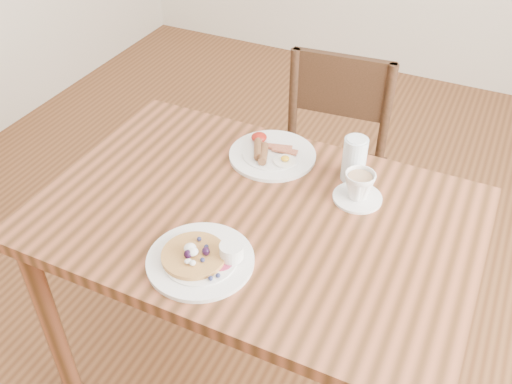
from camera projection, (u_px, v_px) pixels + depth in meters
ground at (256, 370)px, 2.04m from camera, size 5.00×5.00×0.00m
dining_table at (256, 238)px, 1.63m from camera, size 1.20×0.80×0.75m
chair_far at (327, 164)px, 2.18m from camera, size 0.46×0.46×0.88m
pancake_plate at (202, 258)px, 1.41m from camera, size 0.27×0.27×0.06m
breakfast_plate at (271, 153)px, 1.77m from camera, size 0.27×0.27×0.04m
teacup_saucer at (359, 187)px, 1.59m from camera, size 0.14×0.14×0.09m
water_glass at (354, 159)px, 1.65m from camera, size 0.07×0.07×0.14m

